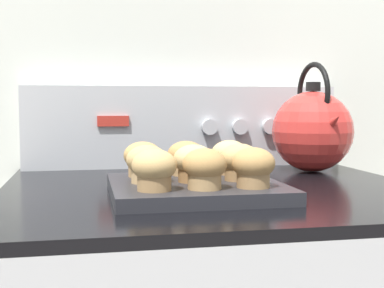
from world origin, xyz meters
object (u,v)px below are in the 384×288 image
at_px(muffin_r1_c0, 147,163).
at_px(muffin_r2_c2, 230,157).
at_px(muffin_pan, 195,188).
at_px(muffin_r2_c1, 186,158).
at_px(muffin_r0_c2, 253,167).
at_px(tea_kettle, 313,130).
at_px(muffin_r0_c0, 154,169).
at_px(muffin_r2_c0, 143,159).
at_px(muffin_r1_c2, 240,162).
at_px(muffin_r1_c1, 194,163).
at_px(muffin_r0_c1, 205,168).

distance_m(muffin_r1_c0, muffin_r2_c2, 0.18).
relative_size(muffin_pan, muffin_r2_c1, 4.11).
height_order(muffin_r0_c2, tea_kettle, tea_kettle).
distance_m(muffin_r0_c0, muffin_r1_c0, 0.08).
bearing_deg(muffin_pan, muffin_r0_c2, -45.34).
height_order(muffin_r1_c0, muffin_r2_c0, same).
bearing_deg(muffin_r1_c2, muffin_r2_c1, 133.66).
distance_m(muffin_r1_c0, muffin_r1_c1, 0.08).
bearing_deg(muffin_r2_c2, muffin_r1_c1, -135.32).
height_order(muffin_r1_c2, tea_kettle, tea_kettle).
relative_size(muffin_pan, muffin_r1_c0, 4.11).
bearing_deg(muffin_r0_c2, muffin_r1_c1, 136.34).
bearing_deg(muffin_r2_c1, muffin_r1_c1, -91.94).
distance_m(muffin_r0_c1, muffin_r1_c2, 0.11).
xyz_separation_m(muffin_pan, muffin_r2_c1, (0.00, 0.08, 0.04)).
relative_size(muffin_r1_c1, muffin_r2_c1, 1.00).
relative_size(muffin_r0_c1, tea_kettle, 0.28).
height_order(muffin_r1_c0, tea_kettle, tea_kettle).
bearing_deg(muffin_r2_c1, muffin_r0_c2, -64.23).
bearing_deg(muffin_r1_c1, muffin_r1_c0, 176.45).
height_order(muffin_pan, muffin_r2_c0, muffin_r2_c0).
distance_m(muffin_r0_c0, muffin_r2_c0, 0.16).
bearing_deg(muffin_r1_c2, tea_kettle, 45.26).
distance_m(muffin_r0_c0, muffin_r1_c2, 0.18).
height_order(muffin_r0_c0, muffin_r2_c2, same).
bearing_deg(muffin_r0_c2, muffin_pan, 134.66).
relative_size(muffin_r0_c1, muffin_r1_c2, 1.00).
xyz_separation_m(muffin_r1_c1, tea_kettle, (0.32, 0.25, 0.04)).
height_order(muffin_r1_c0, muffin_r1_c1, same).
distance_m(muffin_r1_c1, muffin_r2_c2, 0.12).
bearing_deg(muffin_r0_c0, muffin_r2_c1, 63.63).
xyz_separation_m(muffin_r0_c1, muffin_r2_c0, (-0.08, 0.16, 0.00)).
height_order(muffin_r1_c0, muffin_r2_c2, same).
distance_m(muffin_r1_c0, muffin_r2_c0, 0.08).
bearing_deg(muffin_r1_c1, muffin_pan, 46.05).
bearing_deg(muffin_r2_c1, muffin_r1_c0, -135.89).
bearing_deg(muffin_r2_c0, muffin_r1_c1, -46.64).
relative_size(muffin_pan, muffin_r1_c1, 4.11).
height_order(muffin_r2_c0, muffin_r2_c1, same).
distance_m(muffin_pan, muffin_r0_c0, 0.12).
distance_m(muffin_r2_c1, tea_kettle, 0.36).
xyz_separation_m(muffin_r0_c0, muffin_r1_c1, (0.08, 0.08, 0.00)).
bearing_deg(muffin_r1_c2, muffin_r0_c0, -153.75).
relative_size(muffin_r2_c0, muffin_r2_c2, 1.00).
bearing_deg(muffin_r0_c1, muffin_r1_c2, 44.68).
bearing_deg(muffin_r0_c2, muffin_r0_c0, 179.82).
xyz_separation_m(muffin_r0_c0, muffin_r2_c1, (0.08, 0.16, 0.00)).
relative_size(muffin_r0_c1, muffin_r2_c0, 1.00).
xyz_separation_m(muffin_pan, muffin_r1_c1, (-0.00, -0.00, 0.04)).
bearing_deg(muffin_r0_c2, muffin_r0_c1, -179.63).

